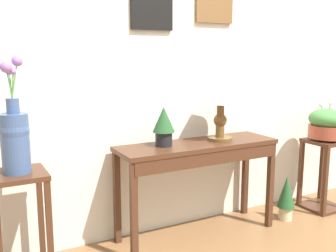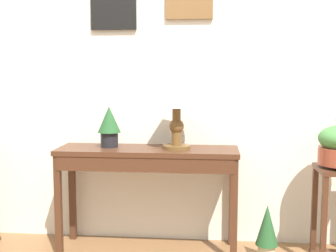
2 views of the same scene
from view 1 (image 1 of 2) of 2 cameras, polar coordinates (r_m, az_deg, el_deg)
back_wall_with_art at (r=3.19m, az=0.93°, el=9.88°), size 9.00×0.13×2.80m
console_table at (r=3.05m, az=4.54°, el=-4.50°), size 1.28×0.39×0.75m
table_lamp at (r=3.10m, az=7.67°, el=4.94°), size 0.30×0.30×0.55m
potted_plant_on_console at (r=2.90m, az=-0.63°, el=0.25°), size 0.16×0.16×0.29m
pedestal_stand_left at (r=2.66m, az=-20.45°, el=-13.83°), size 0.33×0.33×0.73m
flower_vase_tall_left at (r=2.49m, az=-21.30°, el=-1.16°), size 0.17×0.18×0.69m
pedestal_stand_right at (r=3.95m, az=21.58°, el=-6.55°), size 0.33×0.33×0.66m
planter_bowl_wide_right at (r=3.84m, az=22.05°, el=0.33°), size 0.33×0.33×0.36m
potted_plant_floor at (r=3.61m, az=16.74°, el=-9.67°), size 0.15×0.15×0.40m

